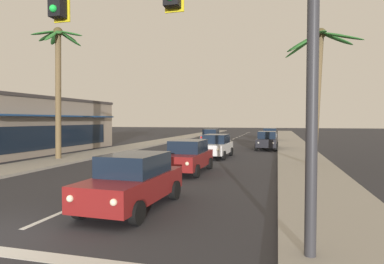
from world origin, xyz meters
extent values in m
plane|color=#2D2D33|center=(0.00, 0.00, 0.00)|extent=(220.00, 220.00, 0.00)
cube|color=#9E998E|center=(7.80, 20.00, 0.07)|extent=(3.20, 110.00, 0.14)
cube|color=#9E998E|center=(-7.80, 20.00, 0.07)|extent=(3.20, 110.00, 0.14)
cube|color=silver|center=(0.00, 1.62, 0.00)|extent=(0.16, 2.00, 0.01)
cube|color=silver|center=(0.00, 5.55, 0.00)|extent=(0.16, 2.00, 0.01)
cube|color=silver|center=(0.00, 9.47, 0.00)|extent=(0.16, 2.00, 0.01)
cube|color=silver|center=(0.00, 13.40, 0.00)|extent=(0.16, 2.00, 0.01)
cube|color=silver|center=(0.00, 17.32, 0.00)|extent=(0.16, 2.00, 0.01)
cube|color=silver|center=(0.00, 21.24, 0.00)|extent=(0.16, 2.00, 0.01)
cube|color=silver|center=(0.00, 25.17, 0.00)|extent=(0.16, 2.00, 0.01)
cube|color=silver|center=(0.00, 29.09, 0.00)|extent=(0.16, 2.00, 0.01)
cube|color=silver|center=(0.00, 33.02, 0.00)|extent=(0.16, 2.00, 0.01)
cube|color=silver|center=(0.00, 36.94, 0.00)|extent=(0.16, 2.00, 0.01)
cube|color=silver|center=(0.00, 40.87, 0.00)|extent=(0.16, 2.00, 0.01)
cube|color=silver|center=(0.00, 44.79, 0.00)|extent=(0.16, 2.00, 0.01)
cube|color=silver|center=(0.00, 48.71, 0.00)|extent=(0.16, 2.00, 0.01)
cube|color=silver|center=(0.00, 52.64, 0.00)|extent=(0.16, 2.00, 0.01)
cube|color=silver|center=(0.00, 56.56, 0.00)|extent=(0.16, 2.00, 0.01)
cube|color=silver|center=(0.00, 60.49, 0.00)|extent=(0.16, 2.00, 0.01)
cube|color=silver|center=(0.00, 64.41, 0.00)|extent=(0.16, 2.00, 0.01)
cube|color=silver|center=(0.00, 68.34, 0.00)|extent=(0.16, 2.00, 0.01)
cube|color=silver|center=(2.20, -0.60, 0.00)|extent=(4.00, 0.44, 0.01)
cylinder|color=#2D2D33|center=(6.79, 0.49, 3.42)|extent=(0.22, 0.22, 6.85)
sphere|color=#1EE54C|center=(1.27, 0.33, 5.24)|extent=(0.17, 0.17, 0.17)
cube|color=yellow|center=(1.27, 0.63, 5.54)|extent=(0.42, 0.03, 1.04)
cube|color=maroon|center=(1.84, 3.17, 0.68)|extent=(1.93, 4.37, 0.72)
cube|color=black|center=(1.84, 3.32, 1.36)|extent=(1.69, 2.26, 0.64)
cylinder|color=black|center=(2.64, 1.72, 0.32)|extent=(0.25, 0.65, 0.64)
cylinder|color=black|center=(0.92, 1.78, 0.32)|extent=(0.25, 0.65, 0.64)
cylinder|color=black|center=(2.76, 4.55, 0.32)|extent=(0.25, 0.65, 0.64)
cylinder|color=black|center=(1.03, 4.62, 0.32)|extent=(0.25, 0.65, 0.64)
sphere|color=#F9EFC6|center=(2.37, 0.97, 0.76)|extent=(0.18, 0.18, 0.18)
sphere|color=#F9EFC6|center=(1.13, 1.02, 0.76)|extent=(0.18, 0.18, 0.18)
cube|color=red|center=(2.58, 5.30, 0.78)|extent=(0.24, 0.07, 0.20)
cube|color=red|center=(1.26, 5.35, 0.78)|extent=(0.24, 0.07, 0.20)
cube|color=maroon|center=(1.64, 10.22, 0.68)|extent=(1.83, 4.33, 0.72)
cube|color=black|center=(1.64, 10.37, 1.36)|extent=(1.64, 2.23, 0.64)
cylinder|color=black|center=(2.47, 8.79, 0.32)|extent=(0.23, 0.64, 0.64)
cylinder|color=black|center=(0.75, 8.82, 0.32)|extent=(0.23, 0.64, 0.64)
cylinder|color=black|center=(2.52, 11.63, 0.32)|extent=(0.23, 0.64, 0.64)
cylinder|color=black|center=(0.80, 11.65, 0.32)|extent=(0.23, 0.64, 0.64)
sphere|color=#F9EFC6|center=(2.22, 8.04, 0.76)|extent=(0.18, 0.18, 0.18)
sphere|color=#F9EFC6|center=(0.98, 8.06, 0.76)|extent=(0.18, 0.18, 0.18)
cube|color=red|center=(2.33, 12.37, 0.78)|extent=(0.24, 0.06, 0.20)
cube|color=red|center=(1.01, 12.39, 0.78)|extent=(0.24, 0.06, 0.20)
cube|color=silver|center=(1.82, 17.27, 0.68)|extent=(1.93, 4.37, 0.72)
cube|color=black|center=(1.83, 17.42, 1.36)|extent=(1.68, 2.26, 0.64)
cylinder|color=black|center=(2.63, 15.82, 0.32)|extent=(0.24, 0.65, 0.64)
cylinder|color=black|center=(0.91, 15.89, 0.32)|extent=(0.24, 0.65, 0.64)
cylinder|color=black|center=(2.74, 18.66, 0.32)|extent=(0.24, 0.65, 0.64)
cylinder|color=black|center=(1.02, 18.73, 0.32)|extent=(0.24, 0.65, 0.64)
sphere|color=#F9EFC6|center=(2.36, 15.08, 0.76)|extent=(0.18, 0.18, 0.18)
sphere|color=#F9EFC6|center=(1.12, 15.13, 0.76)|extent=(0.18, 0.18, 0.18)
cube|color=red|center=(2.57, 19.41, 0.78)|extent=(0.24, 0.07, 0.20)
cube|color=red|center=(1.25, 19.46, 0.78)|extent=(0.24, 0.07, 0.20)
cube|color=#4C515B|center=(-1.44, 31.61, 0.68)|extent=(1.78, 4.31, 0.72)
cube|color=black|center=(-1.44, 31.46, 1.36)|extent=(1.61, 2.21, 0.64)
cylinder|color=black|center=(-2.29, 33.04, 0.32)|extent=(0.22, 0.64, 0.64)
cylinder|color=black|center=(-0.57, 33.03, 0.32)|extent=(0.22, 0.64, 0.64)
cylinder|color=black|center=(-2.30, 30.20, 0.32)|extent=(0.22, 0.64, 0.64)
cylinder|color=black|center=(-0.58, 30.19, 0.32)|extent=(0.22, 0.64, 0.64)
sphere|color=#B2B2AD|center=(-2.05, 33.79, 0.76)|extent=(0.18, 0.18, 0.18)
sphere|color=#B2B2AD|center=(-0.81, 33.78, 0.76)|extent=(0.18, 0.18, 0.18)
cube|color=red|center=(-2.11, 29.46, 0.78)|extent=(0.24, 0.06, 0.20)
cube|color=red|center=(-0.79, 29.45, 0.78)|extent=(0.24, 0.06, 0.20)
cube|color=#4C515B|center=(5.21, 37.10, 0.68)|extent=(1.78, 4.31, 0.72)
cube|color=black|center=(5.21, 37.25, 1.36)|extent=(1.61, 2.21, 0.64)
cylinder|color=black|center=(6.07, 35.68, 0.32)|extent=(0.22, 0.64, 0.64)
cylinder|color=black|center=(4.35, 35.68, 0.32)|extent=(0.22, 0.64, 0.64)
cylinder|color=black|center=(6.06, 38.52, 0.32)|extent=(0.22, 0.64, 0.64)
cylinder|color=black|center=(4.34, 38.51, 0.32)|extent=(0.22, 0.64, 0.64)
sphere|color=#B2B2AD|center=(5.84, 34.93, 0.76)|extent=(0.18, 0.18, 0.18)
sphere|color=#B2B2AD|center=(4.60, 34.93, 0.76)|extent=(0.18, 0.18, 0.18)
cube|color=red|center=(5.86, 39.26, 0.78)|extent=(0.24, 0.06, 0.20)
cube|color=red|center=(4.54, 39.26, 0.78)|extent=(0.24, 0.06, 0.20)
cube|color=black|center=(5.23, 24.70, 0.68)|extent=(1.85, 4.34, 0.72)
cube|color=black|center=(5.24, 24.85, 1.36)|extent=(1.65, 2.23, 0.64)
cylinder|color=black|center=(6.07, 23.26, 0.32)|extent=(0.23, 0.64, 0.64)
cylinder|color=black|center=(4.34, 23.30, 0.32)|extent=(0.23, 0.64, 0.64)
cylinder|color=black|center=(6.12, 26.10, 0.32)|extent=(0.23, 0.64, 0.64)
cylinder|color=black|center=(4.40, 26.13, 0.32)|extent=(0.23, 0.64, 0.64)
sphere|color=#B2B2AD|center=(5.81, 22.51, 0.76)|extent=(0.18, 0.18, 0.18)
sphere|color=#B2B2AD|center=(4.57, 22.54, 0.76)|extent=(0.18, 0.18, 0.18)
cube|color=red|center=(5.94, 26.84, 0.78)|extent=(0.24, 0.06, 0.20)
cube|color=red|center=(4.62, 26.87, 0.78)|extent=(0.24, 0.06, 0.20)
cylinder|color=brown|center=(-8.16, 12.83, 4.30)|extent=(0.51, 0.38, 8.60)
ellipsoid|color=#2D702D|center=(-7.26, 12.98, 8.52)|extent=(1.75, 0.70, 0.49)
ellipsoid|color=#2D702D|center=(-7.64, 13.44, 8.30)|extent=(1.26, 1.52, 0.91)
ellipsoid|color=#2D702D|center=(-7.98, 13.66, 8.52)|extent=(0.62, 1.74, 0.48)
ellipsoid|color=#2D702D|center=(-8.72, 13.31, 8.39)|extent=(1.55, 1.32, 0.74)
ellipsoid|color=#2D702D|center=(-8.90, 12.88, 8.42)|extent=(1.69, 0.52, 0.68)
ellipsoid|color=#2D702D|center=(-8.78, 12.36, 8.50)|extent=(1.64, 1.28, 0.52)
ellipsoid|color=#2D702D|center=(-8.04, 12.12, 8.21)|extent=(0.49, 1.52, 1.08)
ellipsoid|color=#2D702D|center=(-7.58, 12.20, 8.42)|extent=(1.36, 1.55, 0.68)
sphere|color=#4C4223|center=(-8.09, 12.83, 8.64)|extent=(0.60, 0.60, 0.60)
cylinder|color=brown|center=(8.33, 13.76, 3.80)|extent=(0.67, 0.37, 7.60)
ellipsoid|color=#2D702D|center=(9.55, 13.51, 7.36)|extent=(2.28, 0.91, 0.79)
ellipsoid|color=#2D702D|center=(9.44, 14.34, 7.42)|extent=(2.16, 1.51, 0.68)
ellipsoid|color=#2D702D|center=(8.23, 14.84, 7.36)|extent=(0.89, 2.28, 0.81)
ellipsoid|color=#2D702D|center=(7.58, 14.39, 7.32)|extent=(2.06, 1.60, 0.88)
ellipsoid|color=#2D702D|center=(7.53, 13.92, 7.06)|extent=(2.04, 0.72, 1.39)
ellipsoid|color=#2D702D|center=(7.66, 13.19, 7.12)|extent=(1.93, 1.52, 1.27)
ellipsoid|color=#2D702D|center=(8.43, 12.64, 7.44)|extent=(0.49, 2.30, 0.64)
ellipsoid|color=#2D702D|center=(9.07, 12.85, 7.31)|extent=(1.55, 2.08, 0.90)
sphere|color=#4C4223|center=(8.48, 13.76, 7.64)|extent=(0.60, 0.60, 0.60)
cube|color=gray|center=(-13.98, 16.13, 2.18)|extent=(5.92, 18.35, 4.37)
cube|color=#3D3838|center=(-13.98, 16.13, 4.49)|extent=(6.10, 18.54, 0.24)
cube|color=navy|center=(-10.57, 16.13, 3.06)|extent=(1.00, 15.60, 0.12)
cube|color=black|center=(-11.00, 16.13, 1.40)|extent=(0.06, 14.68, 1.80)
camera|label=1|loc=(6.17, -5.98, 2.74)|focal=30.25mm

